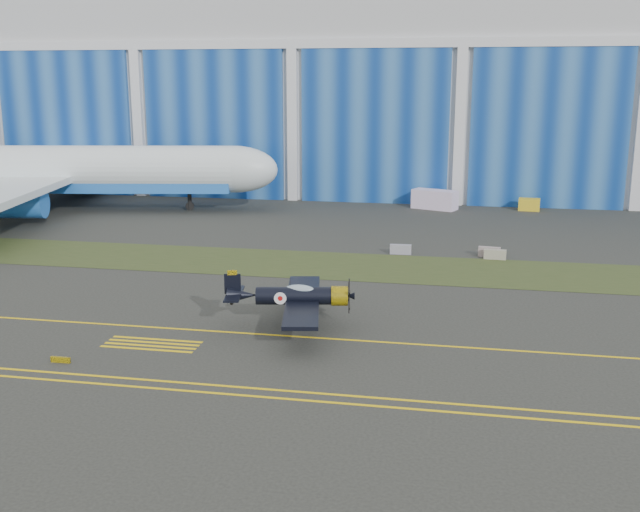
% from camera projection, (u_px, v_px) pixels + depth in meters
% --- Properties ---
extents(ground, '(260.00, 260.00, 0.00)m').
position_uv_depth(ground, '(447.00, 321.00, 51.15)').
color(ground, '#32342F').
rests_on(ground, ground).
extents(grass_median, '(260.00, 10.00, 0.02)m').
position_uv_depth(grass_median, '(451.00, 271.00, 64.53)').
color(grass_median, '#475128').
rests_on(grass_median, ground).
extents(hangar, '(220.00, 45.70, 30.00)m').
position_uv_depth(hangar, '(462.00, 87.00, 116.29)').
color(hangar, silver).
rests_on(hangar, ground).
extents(taxiway_centreline, '(200.00, 0.20, 0.02)m').
position_uv_depth(taxiway_centreline, '(445.00, 346.00, 46.37)').
color(taxiway_centreline, yellow).
rests_on(taxiway_centreline, ground).
extents(edge_line_near, '(80.00, 0.20, 0.02)m').
position_uv_depth(edge_line_near, '(439.00, 411.00, 37.29)').
color(edge_line_near, yellow).
rests_on(edge_line_near, ground).
extents(edge_line_far, '(80.00, 0.20, 0.02)m').
position_uv_depth(edge_line_far, '(440.00, 403.00, 38.25)').
color(edge_line_far, yellow).
rests_on(edge_line_far, ground).
extents(hold_short_ladder, '(6.00, 2.40, 0.02)m').
position_uv_depth(hold_short_ladder, '(152.00, 344.00, 46.70)').
color(hold_short_ladder, yellow).
rests_on(hold_short_ladder, ground).
extents(guard_board_left, '(1.20, 0.15, 0.35)m').
position_uv_depth(guard_board_left, '(61.00, 360.00, 43.67)').
color(guard_board_left, yellow).
rests_on(guard_board_left, ground).
extents(warbird, '(11.50, 13.09, 3.43)m').
position_uv_depth(warbird, '(294.00, 296.00, 49.25)').
color(warbird, black).
rests_on(warbird, ground).
extents(jetliner, '(74.91, 66.83, 23.01)m').
position_uv_depth(jetliner, '(38.00, 118.00, 91.85)').
color(jetliner, white).
rests_on(jetliner, ground).
extents(shipping_container, '(6.02, 4.11, 2.42)m').
position_uv_depth(shipping_container, '(435.00, 199.00, 94.98)').
color(shipping_container, silver).
rests_on(shipping_container, ground).
extents(tug, '(2.74, 1.89, 1.50)m').
position_uv_depth(tug, '(529.00, 205.00, 94.00)').
color(tug, gold).
rests_on(tug, ground).
extents(barrier_a, '(2.02, 0.68, 0.90)m').
position_uv_depth(barrier_a, '(401.00, 249.00, 70.66)').
color(barrier_a, gray).
rests_on(barrier_a, ground).
extents(barrier_b, '(2.05, 0.82, 0.90)m').
position_uv_depth(barrier_b, '(489.00, 252.00, 69.67)').
color(barrier_b, gray).
rests_on(barrier_b, ground).
extents(barrier_c, '(2.03, 0.73, 0.90)m').
position_uv_depth(barrier_c, '(495.00, 254.00, 68.60)').
color(barrier_c, '#9B9782').
rests_on(barrier_c, ground).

